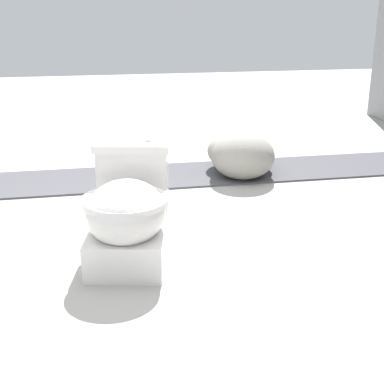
{
  "coord_description": "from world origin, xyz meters",
  "views": [
    {
      "loc": [
        2.31,
        -0.08,
        1.14
      ],
      "look_at": [
        -0.03,
        0.37,
        0.3
      ],
      "focal_mm": 50.0,
      "sensor_mm": 36.0,
      "label": 1
    }
  ],
  "objects": [
    {
      "name": "gravel_strip",
      "position": [
        -1.22,
        0.5,
        0.01
      ],
      "size": [
        0.56,
        8.0,
        0.01
      ],
      "primitive_type": "cube",
      "color": "#4C4C51",
      "rests_on": "ground"
    },
    {
      "name": "boulder_near",
      "position": [
        -1.28,
        0.96,
        0.14
      ],
      "size": [
        0.53,
        0.57,
        0.28
      ],
      "primitive_type": "ellipsoid",
      "rotation": [
        0.0,
        0.0,
        1.25
      ],
      "color": "#ADA899",
      "rests_on": "ground"
    },
    {
      "name": "toilet",
      "position": [
        -0.02,
        0.07,
        0.22
      ],
      "size": [
        0.69,
        0.49,
        0.52
      ],
      "rotation": [
        0.0,
        0.0,
        -0.2
      ],
      "color": "white",
      "rests_on": "ground"
    },
    {
      "name": "ground_plane",
      "position": [
        0.0,
        0.0,
        0.0
      ],
      "size": [
        14.0,
        14.0,
        0.0
      ],
      "primitive_type": "plane",
      "color": "#A8A59E"
    },
    {
      "name": "boulder_far",
      "position": [
        -1.09,
        0.93,
        0.16
      ],
      "size": [
        0.56,
        0.54,
        0.31
      ],
      "primitive_type": "ellipsoid",
      "rotation": [
        0.0,
        0.0,
        2.85
      ],
      "color": "gray",
      "rests_on": "ground"
    }
  ]
}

